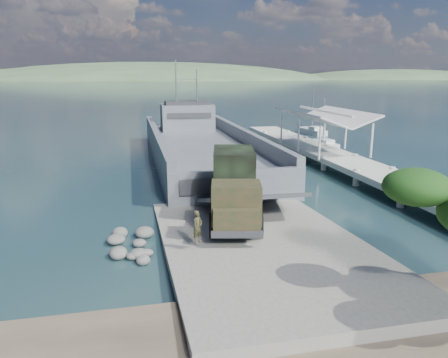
# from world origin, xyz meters

# --- Properties ---
(ground) EXTENTS (1400.00, 1400.00, 0.00)m
(ground) POSITION_xyz_m (0.00, 0.00, 0.00)
(ground) COLOR #163135
(ground) RESTS_ON ground
(boat_ramp) EXTENTS (10.00, 18.00, 0.50)m
(boat_ramp) POSITION_xyz_m (0.00, -1.00, 0.25)
(boat_ramp) COLOR slate
(boat_ramp) RESTS_ON ground
(shoreline_rocks) EXTENTS (3.20, 5.60, 0.90)m
(shoreline_rocks) POSITION_xyz_m (-6.20, 0.50, 0.00)
(shoreline_rocks) COLOR #50504D
(shoreline_rocks) RESTS_ON ground
(distant_headlands) EXTENTS (1000.00, 240.00, 48.00)m
(distant_headlands) POSITION_xyz_m (50.00, 560.00, 0.00)
(distant_headlands) COLOR #374D30
(distant_headlands) RESTS_ON ground
(pier) EXTENTS (6.40, 44.00, 6.10)m
(pier) POSITION_xyz_m (13.00, 18.77, 1.60)
(pier) COLOR #AEAEA3
(pier) RESTS_ON ground
(landing_craft) EXTENTS (9.99, 38.16, 11.30)m
(landing_craft) POSITION_xyz_m (0.91, 22.83, 0.92)
(landing_craft) COLOR #4F565D
(landing_craft) RESTS_ON ground
(military_truck) EXTENTS (4.27, 8.75, 3.90)m
(military_truck) POSITION_xyz_m (-0.57, 2.72, 2.44)
(military_truck) COLOR black
(military_truck) RESTS_ON boat_ramp
(soldier) EXTENTS (0.69, 0.69, 1.61)m
(soldier) POSITION_xyz_m (-3.43, -1.46, 1.31)
(soldier) COLOR black
(soldier) RESTS_ON boat_ramp
(sailboat_near) EXTENTS (2.27, 5.19, 6.11)m
(sailboat_near) POSITION_xyz_m (17.04, 28.15, 0.33)
(sailboat_near) COLOR silver
(sailboat_near) RESTS_ON ground
(sailboat_far) EXTENTS (2.48, 6.06, 7.17)m
(sailboat_far) POSITION_xyz_m (20.63, 39.50, 0.38)
(sailboat_far) COLOR silver
(sailboat_far) RESTS_ON ground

